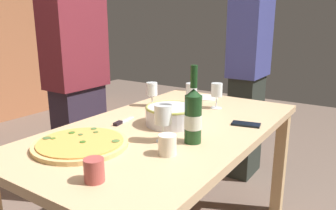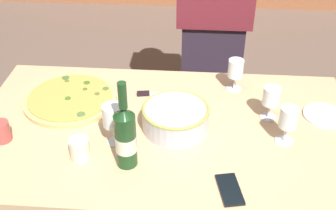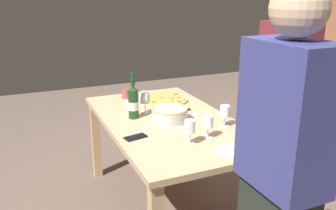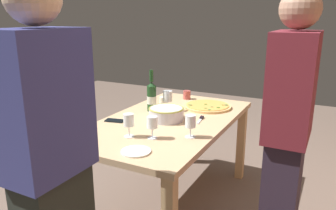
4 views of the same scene
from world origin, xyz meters
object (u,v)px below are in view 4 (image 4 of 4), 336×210
dining_table (168,130)px  cell_phone (115,121)px  person_guest_left (50,165)px  serving_bowl (166,113)px  person_host (287,133)px  cup_amber (187,95)px  cup_ceramic (164,102)px  pizza (207,106)px  pizza_knife (201,119)px  wine_glass_by_bottle (152,124)px  side_plate (136,151)px  wine_bottle (152,96)px  wine_glass_far_right (168,97)px  wine_glass_far_left (190,123)px  wine_glass_near_pizza (129,121)px

dining_table → cell_phone: size_ratio=11.11×
person_guest_left → serving_bowl: bearing=0.0°
serving_bowl → person_host: (0.16, 0.90, 0.04)m
dining_table → person_guest_left: size_ratio=0.94×
serving_bowl → cup_amber: size_ratio=3.29×
dining_table → cup_ceramic: (-0.31, -0.20, 0.13)m
pizza → serving_bowl: (0.47, -0.16, 0.04)m
cell_phone → person_guest_left: size_ratio=0.08×
cup_amber → pizza_knife: (0.54, 0.36, -0.03)m
cell_phone → pizza_knife: pizza_knife is taller
cup_amber → cup_ceramic: (0.33, -0.08, 0.00)m
cup_amber → person_guest_left: (1.83, 0.15, 0.08)m
dining_table → pizza: bearing=160.6°
wine_glass_by_bottle → cup_amber: bearing=-167.9°
side_plate → person_guest_left: (0.54, -0.10, 0.12)m
cell_phone → pizza_knife: size_ratio=0.83×
wine_bottle → wine_glass_by_bottle: size_ratio=2.34×
wine_glass_far_right → cell_phone: wine_glass_far_right is taller
dining_table → serving_bowl: serving_bowl is taller
side_plate → pizza_knife: pizza_knife is taller
cup_amber → serving_bowl: bearing=10.8°
wine_bottle → person_guest_left: (1.32, 0.24, -0.00)m
wine_bottle → pizza_knife: (0.04, 0.45, -0.12)m
wine_glass_by_bottle → cup_ceramic: 0.79m
cup_ceramic → person_guest_left: (1.50, 0.23, 0.08)m
wine_glass_by_bottle → person_guest_left: (0.78, -0.08, 0.02)m
person_guest_left → side_plate: bearing=-11.9°
pizza → wine_glass_by_bottle: bearing=-3.8°
dining_table → wine_glass_far_left: (0.28, 0.31, 0.19)m
wine_bottle → person_host: 1.16m
cell_phone → cup_amber: bearing=-25.1°
cell_phone → side_plate: bearing=-144.4°
wine_glass_near_pizza → cup_amber: size_ratio=1.92×
wine_glass_near_pizza → wine_glass_far_right: size_ratio=0.92×
dining_table → pizza: size_ratio=3.91×
cell_phone → wine_glass_near_pizza: bearing=-140.7°
person_host → wine_glass_by_bottle: bearing=27.6°
wine_glass_near_pizza → cell_phone: size_ratio=1.09×
wine_glass_far_left → cup_amber: 1.02m
wine_glass_far_left → person_guest_left: bearing=-17.5°
pizza → pizza_knife: (0.35, 0.08, -0.01)m
wine_bottle → person_host: person_host is taller
wine_bottle → wine_glass_far_right: size_ratio=2.03×
person_guest_left → wine_bottle: bearing=9.4°
person_host → person_guest_left: person_guest_left is taller
wine_glass_near_pizza → person_guest_left: size_ratio=0.09×
dining_table → side_plate: side_plate is taller
serving_bowl → dining_table: bearing=-179.3°
side_plate → serving_bowl: bearing=-168.6°
wine_glass_near_pizza → person_host: (-0.27, 0.95, -0.01)m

